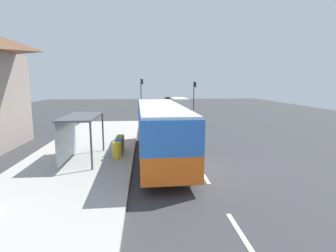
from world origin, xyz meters
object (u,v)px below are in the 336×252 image
object	(u,v)px
white_van	(179,105)
recycling_bin_yellow	(117,150)
recycling_bin_orange	(120,142)
traffic_light_near_side	(194,91)
recycling_bin_blue	(118,147)
bus_shelter	(76,126)
recycling_bin_green	(119,145)
bus	(160,129)
sedan_near	(169,101)
traffic_light_far_side	(142,89)

from	to	relation	value
white_van	recycling_bin_yellow	xyz separation A→B (m)	(-6.40, -22.35, -0.69)
recycling_bin_orange	traffic_light_near_side	size ratio (longest dim) A/B	0.21
traffic_light_near_side	recycling_bin_blue	bearing A→B (deg)	-109.12
traffic_light_near_side	bus_shelter	bearing A→B (deg)	-112.51
recycling_bin_blue	bus_shelter	bearing A→B (deg)	-161.16
traffic_light_near_side	bus_shelter	size ratio (longest dim) A/B	1.15
recycling_bin_blue	recycling_bin_yellow	bearing A→B (deg)	-90.00
recycling_bin_blue	traffic_light_near_side	distance (m)	29.73
recycling_bin_blue	recycling_bin_green	world-z (taller)	same
white_van	bus	bearing A→B (deg)	-100.03
recycling_bin_blue	bus_shelter	distance (m)	2.75
recycling_bin_blue	traffic_light_near_side	size ratio (longest dim) A/B	0.21
sedan_near	recycling_bin_blue	bearing A→B (deg)	-99.57
sedan_near	recycling_bin_orange	xyz separation A→B (m)	(-6.50, -37.12, -0.14)
recycling_bin_blue	bus_shelter	world-z (taller)	bus_shelter
recycling_bin_orange	bus_shelter	bearing A→B (deg)	-135.76
sedan_near	white_van	bearing A→B (deg)	-90.33
white_van	sedan_near	world-z (taller)	white_van
bus	recycling_bin_orange	distance (m)	3.33
bus	bus_shelter	distance (m)	4.72
white_van	traffic_light_far_side	world-z (taller)	traffic_light_far_side
white_van	recycling_bin_yellow	distance (m)	23.26
recycling_bin_blue	traffic_light_far_side	distance (m)	28.95
sedan_near	bus_shelter	xyz separation A→B (m)	(-8.71, -39.27, 1.31)
sedan_near	bus_shelter	distance (m)	40.25
traffic_light_near_side	recycling_bin_orange	bearing A→B (deg)	-110.04
bus	sedan_near	xyz separation A→B (m)	(4.01, 38.98, -1.05)
recycling_bin_green	bus_shelter	xyz separation A→B (m)	(-2.21, -1.45, 1.44)
recycling_bin_blue	sedan_near	bearing A→B (deg)	80.43
bus	traffic_light_near_side	world-z (taller)	traffic_light_near_side
recycling_bin_yellow	recycling_bin_blue	xyz separation A→B (m)	(0.00, 0.70, 0.00)
recycling_bin_yellow	recycling_bin_orange	size ratio (longest dim) A/B	1.00
bus	sedan_near	size ratio (longest dim) A/B	2.47
recycling_bin_green	bus_shelter	size ratio (longest dim) A/B	0.24
white_van	recycling_bin_blue	world-z (taller)	white_van
sedan_near	bus_shelter	size ratio (longest dim) A/B	1.12
sedan_near	traffic_light_near_side	distance (m)	11.23
traffic_light_far_side	recycling_bin_orange	bearing A→B (deg)	-92.30
recycling_bin_green	traffic_light_far_side	distance (m)	28.25
traffic_light_near_side	traffic_light_far_side	world-z (taller)	traffic_light_far_side
recycling_bin_yellow	traffic_light_far_side	world-z (taller)	traffic_light_far_side
bus	recycling_bin_green	bearing A→B (deg)	154.95
bus	recycling_bin_blue	world-z (taller)	bus
sedan_near	recycling_bin_orange	distance (m)	37.68
sedan_near	traffic_light_far_side	world-z (taller)	traffic_light_far_side
sedan_near	traffic_light_far_side	bearing A→B (deg)	-119.05
recycling_bin_yellow	traffic_light_near_side	world-z (taller)	traffic_light_near_side
recycling_bin_yellow	traffic_light_near_side	distance (m)	30.39
recycling_bin_green	recycling_bin_blue	bearing A→B (deg)	-90.00
recycling_bin_green	recycling_bin_yellow	bearing A→B (deg)	-90.00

